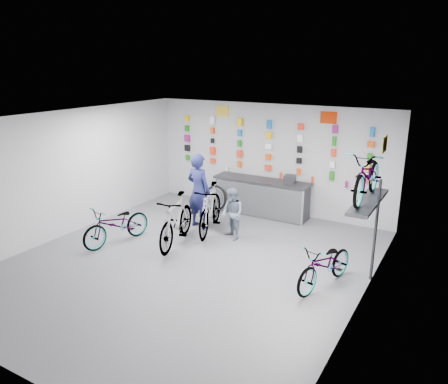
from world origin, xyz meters
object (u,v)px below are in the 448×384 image
Objects in this scene: bike_left at (117,224)px; bike_center at (176,220)px; clerk at (199,191)px; counter at (261,198)px; bike_right at (325,265)px; bike_service at (210,209)px; customer at (232,214)px.

bike_center is at bearing 38.81° from bike_left.
bike_center is 1.03× the size of clerk.
counter is 1.37× the size of bike_center.
bike_right is at bearing 16.85° from bike_left.
bike_service reaches higher than bike_left.
clerk is 1.20m from customer.
customer is (0.68, -0.13, 0.03)m from bike_service.
clerk reaches higher than customer.
bike_right is 0.88× the size of clerk.
counter is 1.87m from bike_service.
bike_service reaches higher than counter.
bike_center is 1.17× the size of bike_right.
bike_left is at bearing 67.24° from clerk.
bike_center is 1.33m from customer.
bike_right is at bearing -47.95° from counter.
bike_left is 2.19m from clerk.
bike_right is (3.57, -0.22, -0.15)m from bike_center.
customer is at bearing -27.88° from bike_service.
customer is at bearing 171.42° from bike_right.
clerk is at bearing -161.29° from customer.
clerk reaches higher than bike_right.
counter is 1.36× the size of bike_service.
bike_center is at bearing -101.58° from customer.
bike_right is (4.81, 0.40, -0.02)m from bike_left.
clerk reaches higher than counter.
clerk is (-0.44, 0.15, 0.36)m from bike_service.
bike_left reaches higher than bike_right.
bike_service is (-3.32, 1.30, 0.16)m from bike_right.
bike_center is (1.24, 0.63, 0.13)m from bike_left.
customer is (-2.64, 1.16, 0.18)m from bike_right.
bike_service is (0.25, 1.07, 0.01)m from bike_center.
bike_right is 0.85× the size of bike_service.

